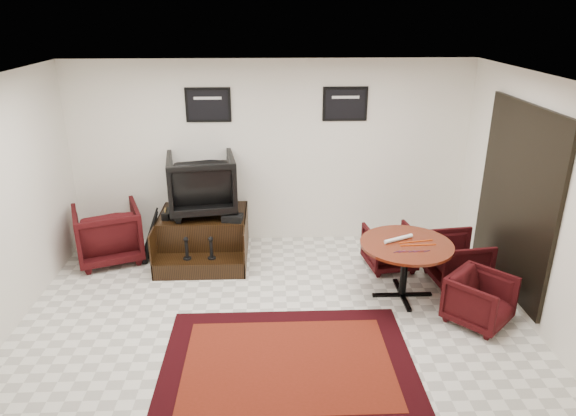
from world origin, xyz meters
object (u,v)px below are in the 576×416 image
object	(u,v)px
shine_chair	(202,181)
meeting_table	(406,250)
table_chair_window	(458,257)
table_chair_corner	(480,297)
shine_podium	(204,237)
table_chair_back	(390,246)
armchair_side	(108,231)

from	to	relation	value
shine_chair	meeting_table	size ratio (longest dim) A/B	0.84
meeting_table	table_chair_window	size ratio (longest dim) A/B	1.59
table_chair_window	table_chair_corner	bearing A→B (deg)	168.51
meeting_table	shine_podium	bearing A→B (deg)	154.69
shine_podium	table_chair_back	xyz separation A→B (m)	(2.67, -0.46, 0.03)
shine_chair	meeting_table	distance (m)	3.05
armchair_side	table_chair_corner	distance (m)	5.12
meeting_table	table_chair_back	size ratio (longest dim) A/B	1.72
shine_podium	shine_chair	distance (m)	0.85
shine_chair	meeting_table	world-z (taller)	shine_chair
table_chair_window	table_chair_back	bearing A→B (deg)	54.55
armchair_side	meeting_table	xyz separation A→B (m)	(4.04, -1.20, 0.21)
shine_podium	meeting_table	world-z (taller)	meeting_table
table_chair_back	armchair_side	bearing A→B (deg)	-13.90
table_chair_window	meeting_table	bearing A→B (deg)	106.73
shine_podium	table_chair_corner	distance (m)	3.89
shine_chair	table_chair_window	world-z (taller)	shine_chair
shine_chair	table_chair_corner	size ratio (longest dim) A/B	1.45
table_chair_back	meeting_table	bearing A→B (deg)	81.74
armchair_side	table_chair_corner	world-z (taller)	armchair_side
armchair_side	table_chair_window	world-z (taller)	armchair_side
shine_chair	meeting_table	bearing A→B (deg)	143.53
table_chair_back	table_chair_window	xyz separation A→B (m)	(0.81, -0.44, 0.03)
shine_chair	table_chair_corner	bearing A→B (deg)	140.62
meeting_table	table_chair_corner	size ratio (longest dim) A/B	1.72
shine_chair	table_chair_corner	world-z (taller)	shine_chair
table_chair_window	shine_chair	bearing A→B (deg)	66.25
table_chair_back	table_chair_window	distance (m)	0.93
shine_podium	table_chair_corner	bearing A→B (deg)	-28.84
armchair_side	table_chair_window	size ratio (longest dim) A/B	1.25
armchair_side	meeting_table	bearing A→B (deg)	142.42
shine_podium	armchair_side	xyz separation A→B (m)	(-1.37, -0.06, 0.15)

